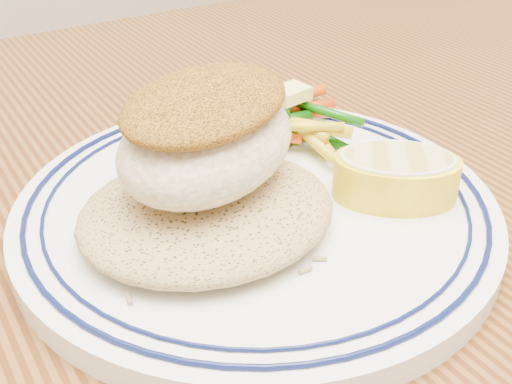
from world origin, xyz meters
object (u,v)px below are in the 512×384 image
object	(u,v)px
plate	(256,208)
rice_pilaf	(207,206)
fish_fillet	(207,133)
lemon_wedge	(396,175)
vegetable_pile	(279,119)

from	to	relation	value
plate	rice_pilaf	world-z (taller)	rice_pilaf
fish_fillet	lemon_wedge	xyz separation A→B (m)	(0.10, -0.04, -0.03)
fish_fillet	rice_pilaf	bearing A→B (deg)	-124.19
vegetable_pile	plate	bearing A→B (deg)	-132.85
plate	vegetable_pile	size ratio (longest dim) A/B	2.44
rice_pilaf	fish_fillet	xyz separation A→B (m)	(0.01, 0.01, 0.04)
plate	rice_pilaf	distance (m)	0.04
plate	fish_fillet	xyz separation A→B (m)	(-0.03, 0.00, 0.05)
rice_pilaf	lemon_wedge	xyz separation A→B (m)	(0.10, -0.03, 0.00)
rice_pilaf	vegetable_pile	distance (m)	0.11
plate	rice_pilaf	xyz separation A→B (m)	(-0.04, -0.01, 0.02)
rice_pilaf	lemon_wedge	bearing A→B (deg)	-16.27
plate	vegetable_pile	distance (m)	0.08
plate	vegetable_pile	bearing A→B (deg)	47.15
vegetable_pile	lemon_wedge	xyz separation A→B (m)	(0.01, -0.10, 0.00)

